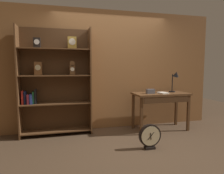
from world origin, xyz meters
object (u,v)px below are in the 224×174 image
(bookshelf, at_px, (55,83))
(round_clock_large, at_px, (150,136))
(open_repair_manual, at_px, (163,93))
(toolbox_small, at_px, (150,91))
(desk_lamp, at_px, (175,78))
(workbench, at_px, (161,98))

(bookshelf, relative_size, round_clock_large, 5.09)
(open_repair_manual, bearing_deg, toolbox_small, 161.42)
(desk_lamp, bearing_deg, round_clock_large, -137.31)
(desk_lamp, relative_size, round_clock_large, 1.12)
(toolbox_small, bearing_deg, open_repair_manual, -11.90)
(bookshelf, distance_m, workbench, 2.26)
(toolbox_small, distance_m, open_repair_manual, 0.27)
(desk_lamp, bearing_deg, bookshelf, 175.43)
(bookshelf, distance_m, round_clock_large, 2.11)
(bookshelf, bearing_deg, open_repair_manual, -9.03)
(open_repair_manual, bearing_deg, round_clock_large, -136.16)
(desk_lamp, bearing_deg, toolbox_small, -171.98)
(bookshelf, height_order, round_clock_large, bookshelf)
(round_clock_large, bearing_deg, bookshelf, 142.93)
(workbench, relative_size, open_repair_manual, 5.36)
(workbench, distance_m, open_repair_manual, 0.15)
(bookshelf, relative_size, toolbox_small, 12.51)
(desk_lamp, distance_m, open_repair_manual, 0.51)
(workbench, bearing_deg, round_clock_large, -126.89)
(bookshelf, relative_size, desk_lamp, 4.54)
(bookshelf, height_order, workbench, bookshelf)
(bookshelf, bearing_deg, toolbox_small, -8.64)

